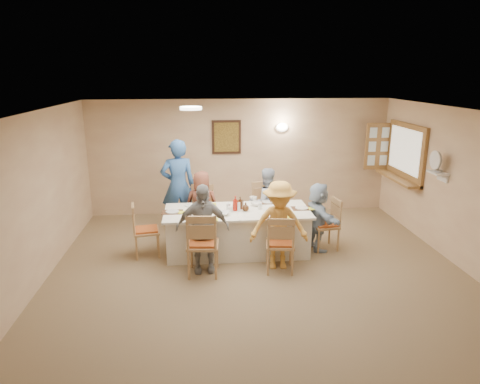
{
  "coord_description": "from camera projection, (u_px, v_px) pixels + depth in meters",
  "views": [
    {
      "loc": [
        -0.86,
        -5.65,
        3.03
      ],
      "look_at": [
        -0.2,
        1.4,
        1.05
      ],
      "focal_mm": 32.0,
      "sensor_mm": 36.0,
      "label": 1
    }
  ],
  "objects": [
    {
      "name": "ground",
      "position": [
        262.0,
        285.0,
        6.31
      ],
      "size": [
        7.0,
        7.0,
        0.0
      ],
      "primitive_type": "plane",
      "color": "olive"
    },
    {
      "name": "room_walls",
      "position": [
        264.0,
        186.0,
        5.91
      ],
      "size": [
        7.0,
        7.0,
        7.0
      ],
      "color": "tan",
      "rests_on": "ground"
    },
    {
      "name": "wall_picture",
      "position": [
        226.0,
        137.0,
        9.15
      ],
      "size": [
        0.62,
        0.05,
        0.72
      ],
      "color": "#3F2216",
      "rests_on": "room_walls"
    },
    {
      "name": "wall_sconce",
      "position": [
        282.0,
        127.0,
        9.18
      ],
      "size": [
        0.26,
        0.09,
        0.18
      ],
      "primitive_type": "ellipsoid",
      "color": "white",
      "rests_on": "room_walls"
    },
    {
      "name": "ceiling_light",
      "position": [
        191.0,
        108.0,
        7.0
      ],
      "size": [
        0.36,
        0.36,
        0.05
      ],
      "primitive_type": "cylinder",
      "color": "white",
      "rests_on": "room_walls"
    },
    {
      "name": "serving_hatch",
      "position": [
        406.0,
        152.0,
        8.5
      ],
      "size": [
        0.06,
        1.5,
        1.15
      ],
      "primitive_type": "cube",
      "color": "olive",
      "rests_on": "room_walls"
    },
    {
      "name": "hatch_sill",
      "position": [
        397.0,
        178.0,
        8.63
      ],
      "size": [
        0.3,
        1.5,
        0.05
      ],
      "primitive_type": "cube",
      "color": "olive",
      "rests_on": "room_walls"
    },
    {
      "name": "shutter_door",
      "position": [
        378.0,
        146.0,
        9.2
      ],
      "size": [
        0.55,
        0.04,
        1.0
      ],
      "primitive_type": "cube",
      "color": "olive",
      "rests_on": "room_walls"
    },
    {
      "name": "fan_shelf",
      "position": [
        438.0,
        173.0,
        7.22
      ],
      "size": [
        0.22,
        0.36,
        0.03
      ],
      "primitive_type": "cube",
      "color": "white",
      "rests_on": "room_walls"
    },
    {
      "name": "desk_fan",
      "position": [
        437.0,
        164.0,
        7.18
      ],
      "size": [
        0.3,
        0.3,
        0.28
      ],
      "primitive_type": null,
      "color": "#A5A5A8",
      "rests_on": "fan_shelf"
    },
    {
      "name": "dining_table",
      "position": [
        237.0,
        231.0,
        7.41
      ],
      "size": [
        2.48,
        1.05,
        0.76
      ],
      "primitive_type": "cube",
      "color": "white",
      "rests_on": "ground"
    },
    {
      "name": "chair_back_left",
      "position": [
        202.0,
        212.0,
        8.09
      ],
      "size": [
        0.51,
        0.51,
        0.98
      ],
      "primitive_type": null,
      "rotation": [
        0.0,
        0.0,
        -0.09
      ],
      "color": "tan",
      "rests_on": "ground"
    },
    {
      "name": "chair_back_right",
      "position": [
        265.0,
        209.0,
        8.2
      ],
      "size": [
        0.51,
        0.51,
        1.01
      ],
      "primitive_type": null,
      "rotation": [
        0.0,
        0.0,
        0.05
      ],
      "color": "tan",
      "rests_on": "ground"
    },
    {
      "name": "chair_front_left",
      "position": [
        203.0,
        243.0,
        6.55
      ],
      "size": [
        0.54,
        0.54,
        1.03
      ],
      "primitive_type": null,
      "rotation": [
        0.0,
        0.0,
        3.06
      ],
      "color": "tan",
      "rests_on": "ground"
    },
    {
      "name": "chair_front_right",
      "position": [
        280.0,
        243.0,
        6.67
      ],
      "size": [
        0.51,
        0.51,
        0.94
      ],
      "primitive_type": null,
      "rotation": [
        0.0,
        0.0,
        3.01
      ],
      "color": "tan",
      "rests_on": "ground"
    },
    {
      "name": "chair_left_end",
      "position": [
        146.0,
        230.0,
        7.25
      ],
      "size": [
        0.51,
        0.51,
        0.93
      ],
      "primitive_type": null,
      "rotation": [
        0.0,
        0.0,
        1.72
      ],
      "color": "tan",
      "rests_on": "ground"
    },
    {
      "name": "chair_right_end",
      "position": [
        325.0,
        224.0,
        7.53
      ],
      "size": [
        0.5,
        0.5,
        0.92
      ],
      "primitive_type": null,
      "rotation": [
        0.0,
        0.0,
        -1.44
      ],
      "color": "tan",
      "rests_on": "ground"
    },
    {
      "name": "diner_back_left",
      "position": [
        202.0,
        206.0,
        7.93
      ],
      "size": [
        0.77,
        0.62,
        1.3
      ],
      "primitive_type": "imported",
      "rotation": [
        0.0,
        0.0,
        2.97
      ],
      "color": "brown",
      "rests_on": "ground"
    },
    {
      "name": "diner_back_right",
      "position": [
        266.0,
        203.0,
        8.04
      ],
      "size": [
        0.8,
        0.7,
        1.34
      ],
      "primitive_type": "imported",
      "rotation": [
        0.0,
        0.0,
        3.29
      ],
      "color": "#9FABC1",
      "rests_on": "ground"
    },
    {
      "name": "diner_front_left",
      "position": [
        203.0,
        228.0,
        6.62
      ],
      "size": [
        0.84,
        0.37,
        1.42
      ],
      "primitive_type": "imported",
      "rotation": [
        0.0,
        0.0,
        0.02
      ],
      "color": "gray",
      "rests_on": "ground"
    },
    {
      "name": "diner_front_right",
      "position": [
        279.0,
        225.0,
        6.72
      ],
      "size": [
        0.99,
        0.64,
        1.43
      ],
      "primitive_type": "imported",
      "rotation": [
        0.0,
        0.0,
        -0.06
      ],
      "color": "#F0AE49",
      "rests_on": "ground"
    },
    {
      "name": "diner_right_end",
      "position": [
        318.0,
        216.0,
        7.48
      ],
      "size": [
        1.22,
        0.65,
        1.21
      ],
      "primitive_type": "imported",
      "rotation": [
        0.0,
        0.0,
        1.7
      ],
      "color": "#A4BAD3",
      "rests_on": "ground"
    },
    {
      "name": "caregiver",
      "position": [
        178.0,
        186.0,
        8.27
      ],
      "size": [
        0.81,
        0.66,
        1.83
      ],
      "primitive_type": "imported",
      "rotation": [
        0.0,
        0.0,
        3.31
      ],
      "color": "#3461A5",
      "rests_on": "ground"
    },
    {
      "name": "placemat_fl",
      "position": [
        202.0,
        219.0,
        6.85
      ],
      "size": [
        0.37,
        0.28,
        0.01
      ],
      "primitive_type": "cube",
      "color": "#472B19",
      "rests_on": "dining_table"
    },
    {
      "name": "plate_fl",
      "position": [
        202.0,
        219.0,
        6.85
      ],
      "size": [
        0.24,
        0.24,
        0.01
      ],
      "primitive_type": "cylinder",
      "color": "white",
      "rests_on": "dining_table"
    },
    {
      "name": "napkin_fl",
      "position": [
        214.0,
        220.0,
        6.82
      ],
      "size": [
        0.14,
        0.14,
        0.01
      ],
      "primitive_type": "cube",
      "color": "yellow",
      "rests_on": "dining_table"
    },
    {
      "name": "placemat_fr",
      "position": [
        276.0,
        217.0,
        6.96
      ],
      "size": [
        0.34,
        0.25,
        0.01
      ],
      "primitive_type": "cube",
      "color": "#472B19",
      "rests_on": "dining_table"
    },
    {
      "name": "plate_fr",
      "position": [
        276.0,
        217.0,
        6.95
      ],
      "size": [
        0.25,
        0.25,
        0.02
      ],
      "primitive_type": "cylinder",
      "color": "white",
      "rests_on": "dining_table"
    },
    {
      "name": "napkin_fr",
      "position": [
        288.0,
        217.0,
        6.92
      ],
      "size": [
        0.14,
        0.14,
        0.01
      ],
      "primitive_type": "cube",
      "color": "yellow",
      "rests_on": "dining_table"
    },
    {
      "name": "placemat_bl",
      "position": [
        202.0,
        204.0,
        7.65
      ],
      "size": [
        0.34,
        0.26,
        0.01
      ],
      "primitive_type": "cube",
      "color": "#472B19",
      "rests_on": "dining_table"
    },
    {
      "name": "plate_bl",
      "position": [
        202.0,
        203.0,
        7.65
      ],
      "size": [
        0.24,
        0.24,
        0.01
      ],
      "primitive_type": "cylinder",
      "color": "white",
      "rests_on": "dining_table"
    },
    {
      "name": "napkin_bl",
      "position": [
        212.0,
        204.0,
        7.62
      ],
      "size": [
        0.14,
        0.14,
        0.01
      ],
      "primitive_type": "cube",
      "color": "yellow",
      "rests_on": "dining_table"
    },
    {
      "name": "placemat_br",
      "position": [
        268.0,
        202.0,
        7.76
      ],
      "size": [
        0.36,
        0.27,
        0.01
      ],
      "primitive_type": "cube",
      "color": "#472B19",
      "rests_on": "dining_table"
    },
    {
      "name": "plate_br",
      "position": [
        268.0,
        202.0,
        7.76
      ],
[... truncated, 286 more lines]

